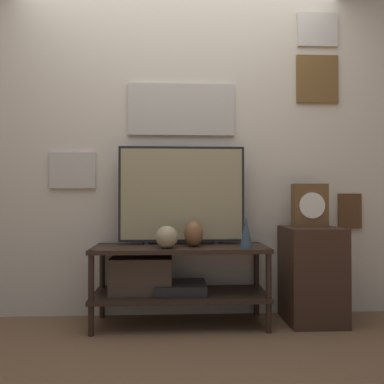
{
  "coord_description": "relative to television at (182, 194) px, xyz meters",
  "views": [
    {
      "loc": [
        -0.04,
        -2.41,
        0.9
      ],
      "look_at": [
        0.08,
        0.26,
        0.94
      ],
      "focal_mm": 35.0,
      "sensor_mm": 36.0,
      "label": 1
    }
  ],
  "objects": [
    {
      "name": "ground_plane",
      "position": [
        -0.01,
        -0.35,
        -0.93
      ],
      "size": [
        12.0,
        12.0,
        0.0
      ],
      "primitive_type": "plane",
      "color": "brown"
    },
    {
      "name": "wall_back",
      "position": [
        -0.0,
        0.17,
        0.43
      ],
      "size": [
        6.4,
        0.08,
        2.7
      ],
      "color": "beige",
      "rests_on": "ground_plane"
    },
    {
      "name": "media_console",
      "position": [
        -0.11,
        -0.09,
        -0.58
      ],
      "size": [
        1.23,
        0.43,
        0.56
      ],
      "color": "black",
      "rests_on": "ground_plane"
    },
    {
      "name": "television",
      "position": [
        0.0,
        0.0,
        0.0
      ],
      "size": [
        0.93,
        0.05,
        0.72
      ],
      "color": "black",
      "rests_on": "media_console"
    },
    {
      "name": "vase_urn_stoneware",
      "position": [
        0.08,
        -0.13,
        -0.28
      ],
      "size": [
        0.13,
        0.14,
        0.18
      ],
      "color": "brown",
      "rests_on": "media_console"
    },
    {
      "name": "vase_slim_bronze",
      "position": [
        0.44,
        -0.23,
        -0.26
      ],
      "size": [
        0.09,
        0.09,
        0.22
      ],
      "color": "#2D4251",
      "rests_on": "media_console"
    },
    {
      "name": "vase_round_glass",
      "position": [
        -0.11,
        -0.2,
        -0.29
      ],
      "size": [
        0.15,
        0.15,
        0.15
      ],
      "color": "tan",
      "rests_on": "media_console"
    },
    {
      "name": "side_table",
      "position": [
        0.95,
        -0.08,
        -0.58
      ],
      "size": [
        0.4,
        0.4,
        0.69
      ],
      "color": "#382319",
      "rests_on": "ground_plane"
    },
    {
      "name": "mantel_clock",
      "position": [
        0.95,
        -0.04,
        -0.08
      ],
      "size": [
        0.25,
        0.11,
        0.32
      ],
      "color": "brown",
      "rests_on": "side_table"
    }
  ]
}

